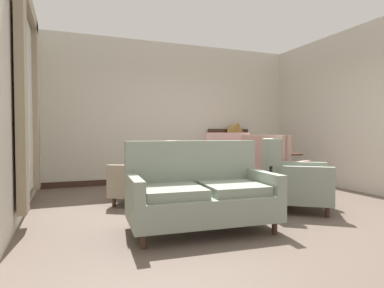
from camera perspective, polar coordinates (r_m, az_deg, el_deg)
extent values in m
plane|color=brown|center=(4.81, 7.65, -11.21)|extent=(8.05, 8.05, 0.00)
cube|color=beige|center=(7.35, -3.24, 5.48)|extent=(5.86, 0.08, 3.09)
cube|color=beige|center=(5.02, -28.02, 6.90)|extent=(0.08, 4.03, 3.09)
cube|color=beige|center=(7.14, 24.71, 5.41)|extent=(0.08, 4.03, 3.09)
cube|color=#382319|center=(7.36, -3.08, -6.13)|extent=(5.70, 0.03, 0.12)
cube|color=silver|center=(5.00, -27.33, 6.11)|extent=(0.03, 1.39, 2.37)
cube|color=white|center=(5.00, -27.12, 6.12)|extent=(0.02, 1.47, 2.45)
cube|color=white|center=(5.00, -27.10, 6.12)|extent=(0.02, 0.04, 2.37)
cube|color=white|center=(5.00, -27.10, 6.12)|extent=(0.02, 1.39, 0.04)
cube|color=gray|center=(4.13, -27.80, 7.72)|extent=(0.10, 0.32, 2.67)
cube|color=gray|center=(5.87, -25.84, 5.98)|extent=(0.10, 0.32, 2.67)
cube|color=gray|center=(5.27, -26.88, 20.87)|extent=(0.10, 2.07, 0.20)
cylinder|color=#382319|center=(4.72, 4.42, -5.35)|extent=(0.79, 0.79, 0.04)
cylinder|color=#382319|center=(4.75, 4.41, -8.13)|extent=(0.10, 0.10, 0.43)
cube|color=#382319|center=(4.90, 6.75, -10.55)|extent=(0.28, 0.06, 0.07)
cube|color=#382319|center=(4.94, 2.43, -10.43)|extent=(0.17, 0.28, 0.07)
cube|color=#382319|center=(4.58, 4.36, -11.42)|extent=(0.18, 0.28, 0.07)
cylinder|color=#384C93|center=(4.67, 4.80, -5.06)|extent=(0.09, 0.09, 0.02)
ellipsoid|color=#384C93|center=(4.65, 4.80, -3.35)|extent=(0.16, 0.16, 0.26)
cylinder|color=#384C93|center=(4.64, 4.81, -1.17)|extent=(0.08, 0.08, 0.10)
torus|color=#384C93|center=(4.64, 4.81, -0.57)|extent=(0.13, 0.13, 0.02)
cube|color=gray|center=(3.67, 1.82, -10.87)|extent=(1.66, 0.95, 0.28)
cube|color=gray|center=(3.93, 0.10, -3.65)|extent=(1.62, 0.24, 0.58)
cube|color=gray|center=(3.49, -3.51, -8.34)|extent=(0.68, 0.69, 0.10)
cube|color=gray|center=(3.73, 7.22, -7.70)|extent=(0.68, 0.69, 0.10)
cube|color=gray|center=(3.40, -10.02, -7.60)|extent=(0.16, 0.75, 0.22)
cube|color=gray|center=(3.89, 12.63, -6.41)|extent=(0.16, 0.75, 0.22)
cylinder|color=#382319|center=(3.23, -8.43, -16.54)|extent=(0.06, 0.06, 0.14)
cylinder|color=#382319|center=(3.72, 14.31, -14.10)|extent=(0.06, 0.06, 0.14)
cylinder|color=#382319|center=(3.89, -10.10, -13.36)|extent=(0.06, 0.06, 0.14)
cylinder|color=#382319|center=(4.30, 9.35, -11.86)|extent=(0.06, 0.06, 0.14)
cube|color=tan|center=(5.81, 14.59, -6.15)|extent=(1.12, 1.07, 0.28)
cube|color=tan|center=(5.45, 12.44, -1.79)|extent=(0.42, 0.80, 0.64)
cube|color=tan|center=(5.33, 16.08, -1.08)|extent=(0.22, 0.16, 0.49)
cube|color=tan|center=(5.73, 10.11, -0.83)|extent=(0.22, 0.16, 0.49)
cube|color=tan|center=(5.64, 17.88, -3.98)|extent=(0.78, 0.38, 0.19)
cube|color=tan|center=(6.02, 12.08, -3.56)|extent=(0.78, 0.38, 0.19)
cylinder|color=#382319|center=(5.99, 19.13, -7.99)|extent=(0.06, 0.06, 0.14)
cylinder|color=#382319|center=(6.32, 13.98, -7.42)|extent=(0.06, 0.06, 0.14)
cylinder|color=#382319|center=(5.37, 15.27, -9.11)|extent=(0.06, 0.06, 0.14)
cylinder|color=#382319|center=(5.74, 9.81, -8.36)|extent=(0.06, 0.06, 0.14)
cube|color=gray|center=(5.11, -8.27, -7.24)|extent=(1.18, 1.13, 0.28)
cube|color=gray|center=(4.96, -4.02, -2.65)|extent=(0.52, 0.73, 0.56)
cube|color=gray|center=(5.30, -4.10, -1.62)|extent=(0.22, 0.19, 0.42)
cube|color=gray|center=(4.65, -6.08, -2.13)|extent=(0.22, 0.19, 0.42)
cube|color=gray|center=(5.41, -7.68, -4.13)|extent=(0.75, 0.51, 0.21)
cube|color=gray|center=(4.78, -10.11, -4.95)|extent=(0.75, 0.51, 0.21)
cylinder|color=#382319|center=(5.56, -11.02, -8.70)|extent=(0.06, 0.06, 0.14)
cylinder|color=#382319|center=(5.00, -13.55, -9.92)|extent=(0.06, 0.06, 0.14)
cylinder|color=#382319|center=(5.34, -3.32, -9.10)|extent=(0.06, 0.06, 0.14)
cylinder|color=#382319|center=(4.76, -5.01, -10.48)|extent=(0.06, 0.06, 0.14)
cube|color=tan|center=(6.19, 5.73, -5.52)|extent=(1.01, 1.08, 0.30)
cube|color=tan|center=(5.79, 6.20, -1.27)|extent=(0.76, 0.39, 0.66)
cube|color=tan|center=(5.92, 9.25, -0.44)|extent=(0.16, 0.22, 0.50)
cube|color=tan|center=(5.84, 2.87, -0.45)|extent=(0.16, 0.22, 0.50)
cube|color=tan|center=(6.27, 8.68, -3.13)|extent=(0.36, 0.76, 0.21)
cube|color=tan|center=(6.18, 2.64, -3.18)|extent=(0.36, 0.76, 0.21)
cylinder|color=#382319|center=(6.62, 7.92, -6.96)|extent=(0.06, 0.06, 0.14)
cylinder|color=#382319|center=(6.55, 2.70, -7.04)|extent=(0.06, 0.06, 0.14)
cylinder|color=#382319|center=(5.92, 9.06, -8.02)|extent=(0.06, 0.06, 0.14)
cylinder|color=#382319|center=(5.85, 3.21, -8.14)|extent=(0.06, 0.06, 0.14)
cube|color=gray|center=(4.87, 17.76, -7.78)|extent=(1.21, 1.18, 0.28)
cube|color=gray|center=(4.81, 13.20, -2.61)|extent=(0.58, 0.72, 0.60)
cube|color=gray|center=(4.46, 14.24, -2.06)|extent=(0.22, 0.20, 0.45)
cube|color=gray|center=(5.15, 14.30, -1.52)|extent=(0.22, 0.20, 0.45)
cube|color=gray|center=(4.49, 18.68, -5.27)|extent=(0.72, 0.56, 0.24)
cube|color=gray|center=(5.18, 18.14, -4.31)|extent=(0.72, 0.56, 0.24)
cylinder|color=#382319|center=(4.64, 22.71, -10.96)|extent=(0.06, 0.06, 0.14)
cylinder|color=#382319|center=(5.25, 21.73, -9.43)|extent=(0.06, 0.06, 0.14)
cylinder|color=#382319|center=(4.59, 13.15, -10.98)|extent=(0.06, 0.06, 0.14)
cylinder|color=#382319|center=(5.21, 13.34, -9.43)|extent=(0.06, 0.06, 0.14)
cylinder|color=#382319|center=(6.27, 16.67, -1.69)|extent=(0.51, 0.51, 0.03)
cylinder|color=#382319|center=(6.31, 16.64, -4.95)|extent=(0.07, 0.07, 0.69)
cylinder|color=#382319|center=(6.35, 16.61, -7.86)|extent=(0.33, 0.33, 0.04)
cube|color=#382319|center=(7.60, 7.07, -2.45)|extent=(1.05, 0.43, 0.82)
cube|color=#382319|center=(7.75, 6.41, 1.66)|extent=(1.05, 0.04, 0.27)
cube|color=#382319|center=(7.30, 4.36, -6.27)|extent=(0.06, 0.06, 0.10)
cube|color=#382319|center=(7.75, 10.74, -5.82)|extent=(0.06, 0.06, 0.10)
cube|color=#382319|center=(7.59, 3.29, -5.95)|extent=(0.06, 0.06, 0.10)
cube|color=#382319|center=(8.03, 9.51, -5.54)|extent=(0.06, 0.06, 0.10)
cube|color=#382319|center=(7.57, 7.16, 1.18)|extent=(0.24, 0.24, 0.14)
cone|color=#B28942|center=(7.52, 7.86, 2.99)|extent=(0.47, 0.56, 0.50)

